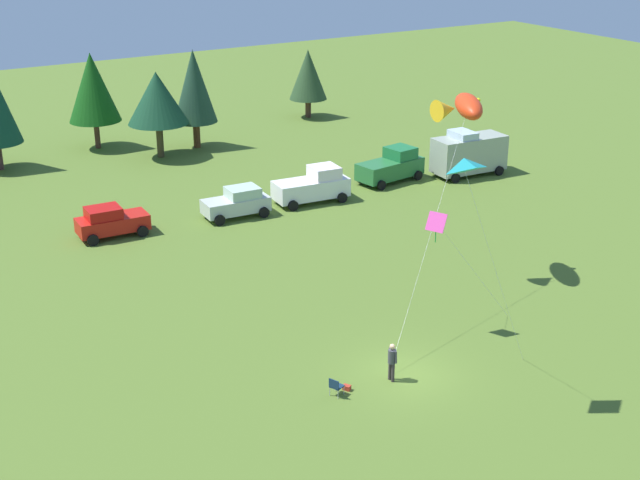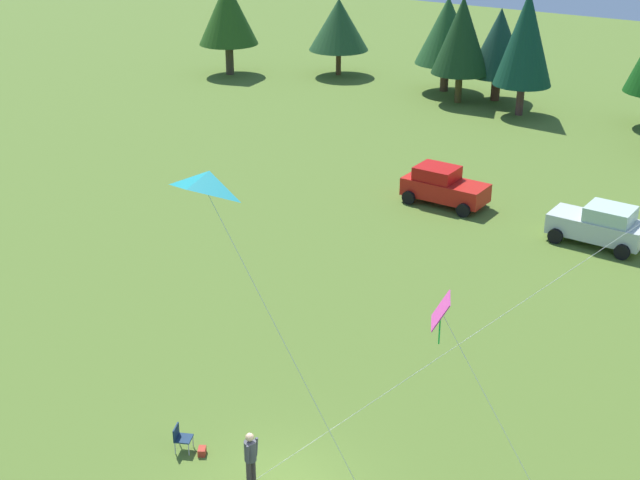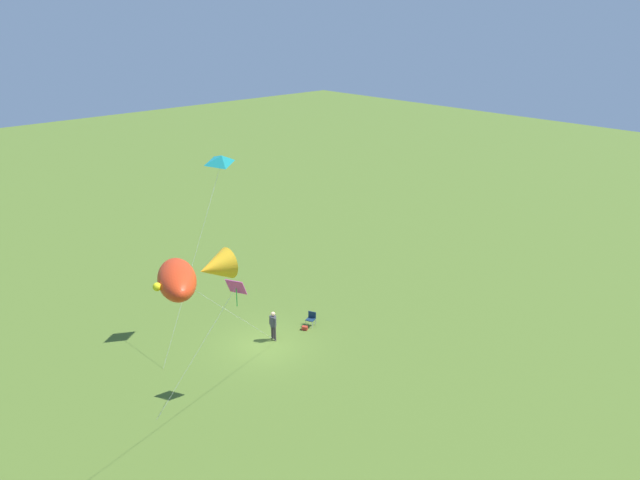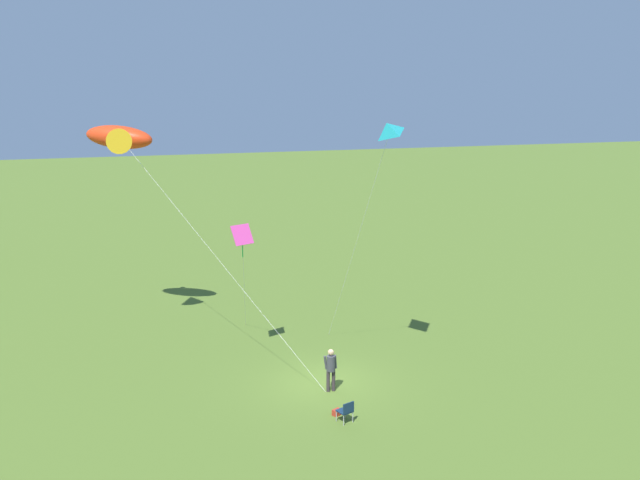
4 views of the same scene
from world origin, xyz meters
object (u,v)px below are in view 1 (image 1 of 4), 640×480
truck_green_flatbed (392,166)px  kite_large_fish (463,107)px  backpack_on_grass (347,388)px  folding_chair (336,386)px  person_kite_flyer (392,359)px  kite_diamond_rainbow (438,225)px  kite_delta_teal (464,165)px  car_silver_compact (237,202)px  van_motorhome_grey (469,153)px  car_red_sedan (111,221)px  truck_white_pickup (313,186)px

truck_green_flatbed → kite_large_fish: size_ratio=0.47×
backpack_on_grass → folding_chair: bearing=-166.4°
person_kite_flyer → kite_diamond_rainbow: kite_diamond_rainbow is taller
kite_large_fish → kite_delta_teal: 13.07m
folding_chair → car_silver_compact: size_ratio=0.19×
kite_diamond_rainbow → kite_delta_teal: bearing=-121.5°
van_motorhome_grey → backpack_on_grass: bearing=44.8°
car_red_sedan → kite_delta_teal: 27.24m
van_motorhome_grey → folding_chair: bearing=44.2°
car_silver_compact → kite_delta_teal: kite_delta_teal is taller
person_kite_flyer → truck_white_pickup: 23.57m
backpack_on_grass → truck_white_pickup: (11.15, 21.41, 0.99)m
truck_white_pickup → truck_green_flatbed: 7.17m
car_red_sedan → truck_white_pickup: size_ratio=0.83×
kite_delta_teal → truck_white_pickup: bearing=71.8°
car_silver_compact → kite_diamond_rainbow: 19.54m
folding_chair → kite_diamond_rainbow: (7.02, 2.54, 4.90)m
backpack_on_grass → truck_green_flatbed: bearing=50.8°
truck_white_pickup → truck_green_flatbed: same height
truck_white_pickup → kite_delta_teal: size_ratio=0.49×
car_red_sedan → truck_white_pickup: (13.68, -0.80, 0.15)m
car_silver_compact → kite_diamond_rainbow: size_ratio=0.72×
folding_chair → truck_green_flatbed: 29.43m
folding_chair → van_motorhome_grey: van_motorhome_grey is taller
truck_green_flatbed → backpack_on_grass: bearing=-137.2°
person_kite_flyer → car_red_sedan: bearing=100.8°
car_silver_compact → truck_green_flatbed: truck_green_flatbed is taller
backpack_on_grass → kite_large_fish: 16.36m
kite_delta_teal → kite_large_fish: bearing=50.1°
car_red_sedan → kite_delta_teal: kite_delta_teal is taller
folding_chair → kite_large_fish: (12.20, 7.35, 8.72)m
car_silver_compact → van_motorhome_grey: bearing=0.9°
person_kite_flyer → folding_chair: (-2.70, 0.17, -0.53)m
car_red_sedan → kite_large_fish: 22.18m
person_kite_flyer → kite_diamond_rainbow: (4.32, 2.71, 4.37)m
folding_chair → kite_diamond_rainbow: 8.93m
person_kite_flyer → kite_delta_teal: (1.14, -2.49, 9.03)m
car_red_sedan → truck_green_flatbed: size_ratio=0.82×
folding_chair → backpack_on_grass: (0.66, 0.16, -0.38)m
van_motorhome_grey → car_red_sedan: bearing=0.6°
car_red_sedan → car_silver_compact: size_ratio=1.00×
person_kite_flyer → truck_white_pickup: (9.11, 21.74, 0.08)m
car_silver_compact → kite_large_fish: bearing=-63.9°
truck_white_pickup → person_kite_flyer: bearing=-107.7°
truck_white_pickup → kite_delta_teal: bearing=-103.2°
kite_delta_teal → kite_diamond_rainbow: bearing=58.5°
car_red_sedan → kite_delta_teal: (5.71, -25.03, 9.10)m
person_kite_flyer → van_motorhome_grey: 30.31m
backpack_on_grass → person_kite_flyer: bearing=-9.2°
truck_green_flatbed → kite_large_fish: (-6.71, -15.19, 8.10)m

